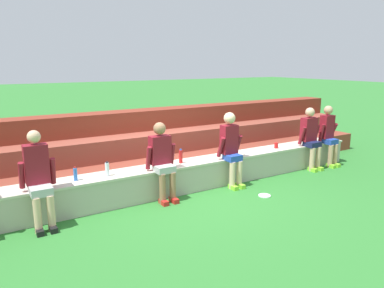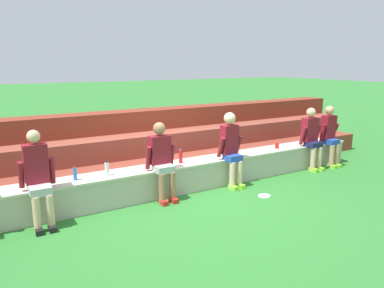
{
  "view_description": "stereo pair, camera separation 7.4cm",
  "coord_description": "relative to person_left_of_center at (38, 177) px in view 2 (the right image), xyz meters",
  "views": [
    {
      "loc": [
        -3.37,
        -5.57,
        2.43
      ],
      "look_at": [
        0.16,
        0.26,
        0.89
      ],
      "focal_mm": 34.06,
      "sensor_mm": 36.0,
      "label": 1
    },
    {
      "loc": [
        -3.31,
        -5.61,
        2.43
      ],
      "look_at": [
        0.16,
        0.26,
        0.89
      ],
      "focal_mm": 34.06,
      "sensor_mm": 36.0,
      "label": 2
    }
  ],
  "objects": [
    {
      "name": "ground_plane",
      "position": [
        2.65,
        0.02,
        -0.77
      ],
      "size": [
        80.0,
        80.0,
        0.0
      ],
      "primitive_type": "plane",
      "color": "#2D752D"
    },
    {
      "name": "stone_seating_wall",
      "position": [
        2.65,
        0.28,
        -0.48
      ],
      "size": [
        8.64,
        0.55,
        0.55
      ],
      "color": "#B7AF9E",
      "rests_on": "ground"
    },
    {
      "name": "brick_bleachers",
      "position": [
        2.65,
        1.77,
        -0.25
      ],
      "size": [
        11.42,
        1.68,
        1.36
      ],
      "color": "brown",
      "rests_on": "ground"
    },
    {
      "name": "person_left_of_center",
      "position": [
        0.0,
        0.0,
        0.0
      ],
      "size": [
        0.52,
        0.57,
        1.46
      ],
      "color": "#DBAD89",
      "rests_on": "ground"
    },
    {
      "name": "person_center",
      "position": [
        2.05,
        0.04,
        -0.01
      ],
      "size": [
        0.55,
        0.53,
        1.4
      ],
      "color": "#996B4C",
      "rests_on": "ground"
    },
    {
      "name": "person_right_of_center",
      "position": [
        3.55,
        0.01,
        0.03
      ],
      "size": [
        0.5,
        0.51,
        1.47
      ],
      "color": "beige",
      "rests_on": "ground"
    },
    {
      "name": "person_far_right",
      "position": [
        5.84,
        0.02,
        -0.0
      ],
      "size": [
        0.55,
        0.49,
        1.42
      ],
      "color": "#DBAD89",
      "rests_on": "ground"
    },
    {
      "name": "person_rightmost_edge",
      "position": [
        6.44,
        -0.0,
        -0.01
      ],
      "size": [
        0.48,
        0.48,
        1.43
      ],
      "color": "tan",
      "rests_on": "ground"
    },
    {
      "name": "water_bottle_near_right",
      "position": [
        1.11,
        0.23,
        -0.11
      ],
      "size": [
        0.07,
        0.07,
        0.25
      ],
      "color": "silver",
      "rests_on": "stone_seating_wall"
    },
    {
      "name": "water_bottle_near_left",
      "position": [
        0.59,
        0.26,
        -0.12
      ],
      "size": [
        0.06,
        0.06,
        0.23
      ],
      "color": "blue",
      "rests_on": "stone_seating_wall"
    },
    {
      "name": "water_bottle_mid_right",
      "position": [
        2.57,
        0.29,
        -0.1
      ],
      "size": [
        0.07,
        0.07,
        0.27
      ],
      "color": "red",
      "rests_on": "stone_seating_wall"
    },
    {
      "name": "plastic_cup_left_end",
      "position": [
        5.0,
        0.25,
        -0.17
      ],
      "size": [
        0.08,
        0.08,
        0.12
      ],
      "primitive_type": "cylinder",
      "color": "red",
      "rests_on": "stone_seating_wall"
    },
    {
      "name": "plastic_cup_middle",
      "position": [
        6.77,
        0.26,
        -0.17
      ],
      "size": [
        0.09,
        0.09,
        0.11
      ],
      "primitive_type": "cylinder",
      "color": "red",
      "rests_on": "stone_seating_wall"
    },
    {
      "name": "frisbee",
      "position": [
        3.73,
        -0.8,
        -0.77
      ],
      "size": [
        0.22,
        0.22,
        0.02
      ],
      "primitive_type": "cylinder",
      "color": "white",
      "rests_on": "ground"
    }
  ]
}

